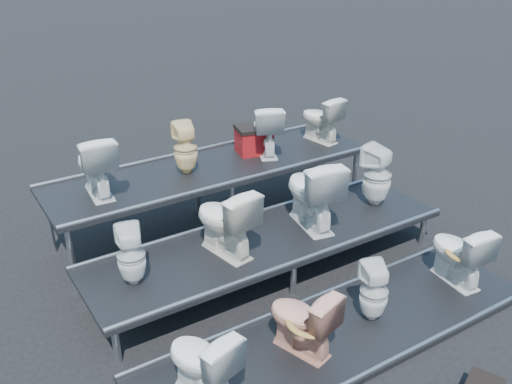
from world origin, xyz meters
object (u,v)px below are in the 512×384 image
toilet_0 (201,362)px  toilet_10 (266,129)px  toilet_11 (321,119)px  toilet_5 (225,220)px  toilet_6 (312,192)px  toilet_7 (377,175)px  toilet_3 (458,253)px  toilet_4 (131,255)px  toilet_1 (302,320)px  toilet_8 (95,164)px  toilet_2 (374,292)px  toilet_9 (185,148)px  red_crate (254,141)px

toilet_0 → toilet_10: (2.33, 2.60, 0.79)m
toilet_11 → toilet_5: bearing=22.0°
toilet_6 → toilet_7: (1.01, 0.00, -0.04)m
toilet_0 → toilet_7: bearing=-172.6°
toilet_11 → toilet_3: bearing=79.9°
toilet_4 → toilet_7: 3.18m
toilet_1 → toilet_6: size_ratio=0.81×
toilet_1 → toilet_7: (2.09, 1.30, 0.44)m
toilet_6 → toilet_8: 2.45m
toilet_10 → toilet_11: toilet_10 is taller
toilet_8 → toilet_5: bearing=129.8°
toilet_5 → toilet_11: bearing=-159.9°
toilet_6 → toilet_0: bearing=42.0°
toilet_5 → toilet_8: bearing=-64.8°
toilet_10 → toilet_11: (0.90, 0.00, -0.02)m
toilet_0 → toilet_4: 1.35m
toilet_5 → toilet_2: bearing=116.1°
toilet_7 → toilet_9: toilet_9 is taller
toilet_1 → red_crate: (1.19, 2.72, 0.61)m
toilet_9 → toilet_6: bearing=135.8°
toilet_7 → red_crate: bearing=-73.4°
toilet_11 → toilet_2: bearing=55.1°
toilet_5 → toilet_8: 1.63m
toilet_4 → toilet_2: bearing=159.1°
toilet_5 → toilet_7: 2.14m
toilet_4 → red_crate: (2.29, 1.42, 0.25)m
toilet_6 → toilet_7: size_ratio=1.11×
toilet_0 → toilet_5: bearing=-141.9°
toilet_8 → toilet_9: 1.11m
toilet_11 → red_crate: (-1.01, 0.12, -0.16)m
toilet_4 → toilet_0: bearing=105.5°
toilet_10 → toilet_9: bearing=23.8°
toilet_2 → toilet_10: 2.76m
toilet_4 → toilet_5: toilet_5 is taller
toilet_0 → toilet_3: toilet_3 is taller
toilet_0 → toilet_5: size_ratio=0.90×
toilet_1 → toilet_3: toilet_3 is taller
toilet_0 → toilet_7: size_ratio=0.90×
toilet_5 → toilet_9: size_ratio=1.20×
toilet_7 → toilet_10: bearing=-74.7°
toilet_9 → red_crate: size_ratio=1.46×
toilet_7 → toilet_11: size_ratio=1.20×
toilet_1 → toilet_9: (0.14, 2.60, 0.78)m
toilet_5 → toilet_7: (2.14, 0.00, -0.00)m
toilet_0 → toilet_9: (1.16, 2.60, 0.77)m
toilet_8 → red_crate: (2.16, 0.12, -0.20)m
toilet_0 → toilet_6: bearing=-163.5°
toilet_3 → toilet_6: (-1.03, 1.30, 0.47)m
toilet_0 → toilet_11: size_ratio=1.08×
toilet_4 → toilet_10: 2.77m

